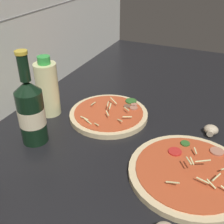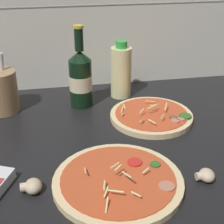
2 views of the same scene
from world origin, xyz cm
name	(u,v)px [view 1 (image 1 of 2)]	position (x,y,z in cm)	size (l,w,h in cm)	color
counter_slab	(156,141)	(0.00, 0.00, 1.25)	(160.00, 90.00, 2.50)	black
tile_backsplash	(8,19)	(0.00, 45.50, 30.00)	(160.00, 1.13, 60.00)	silver
pizza_near	(189,172)	(-11.08, -11.05, 3.35)	(27.78, 27.78, 4.82)	beige
pizza_far	(109,114)	(4.36, 16.34, 3.42)	(23.74, 23.74, 4.54)	beige
beer_bottle	(31,111)	(-14.54, 29.33, 11.62)	(6.94, 6.94, 24.92)	black
oil_bottle	(47,88)	(-0.99, 34.07, 11.00)	(6.64, 6.64, 18.48)	beige
mushroom_right	(211,130)	(7.71, -13.23, 3.87)	(4.11, 3.92, 2.74)	beige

